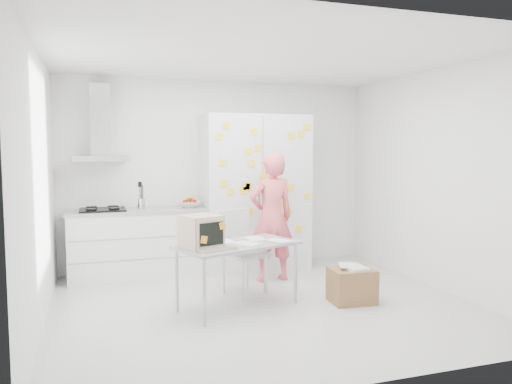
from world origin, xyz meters
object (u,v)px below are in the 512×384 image
object	(u,v)px
desk	(215,238)
chair	(241,246)
cardboard_box	(352,285)
person	(272,217)

from	to	relation	value
desk	chair	xyz separation A→B (m)	(0.46, 0.59, -0.23)
chair	cardboard_box	world-z (taller)	chair
person	cardboard_box	distance (m)	1.44
person	desk	size ratio (longest dim) A/B	1.15
desk	chair	world-z (taller)	desk
chair	person	bearing A→B (deg)	14.90
chair	cardboard_box	bearing A→B (deg)	-57.49
desk	cardboard_box	xyz separation A→B (m)	(1.53, -0.17, -0.59)
person	desk	world-z (taller)	person
chair	cardboard_box	distance (m)	1.37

